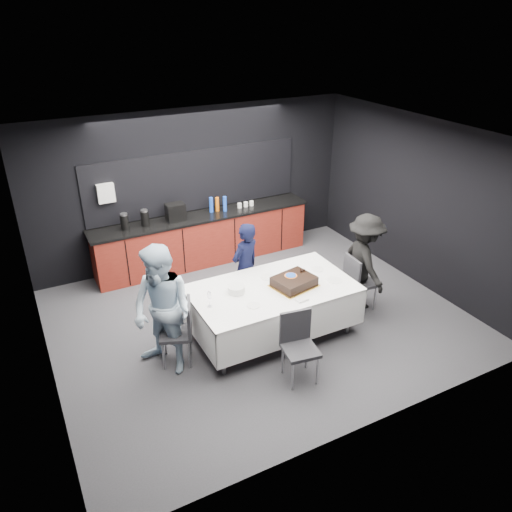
{
  "coord_description": "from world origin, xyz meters",
  "views": [
    {
      "loc": [
        -3.02,
        -5.68,
        4.36
      ],
      "look_at": [
        0.0,
        0.1,
        1.05
      ],
      "focal_mm": 35.0,
      "sensor_mm": 36.0,
      "label": 1
    }
  ],
  "objects_px": {
    "plate_stack": "(236,289)",
    "chair_right": "(357,279)",
    "person_right": "(364,262)",
    "chair_near": "(298,341)",
    "champagne_flute": "(209,296)",
    "party_table": "(272,296)",
    "person_center": "(245,268)",
    "cake_assembly": "(294,282)",
    "person_left": "(162,311)",
    "chair_left": "(182,328)"
  },
  "relations": [
    {
      "from": "party_table",
      "to": "champagne_flute",
      "type": "relative_size",
      "value": 10.36
    },
    {
      "from": "champagne_flute",
      "to": "chair_left",
      "type": "bearing_deg",
      "value": 172.57
    },
    {
      "from": "cake_assembly",
      "to": "person_right",
      "type": "bearing_deg",
      "value": 5.44
    },
    {
      "from": "party_table",
      "to": "chair_near",
      "type": "relative_size",
      "value": 2.51
    },
    {
      "from": "plate_stack",
      "to": "person_center",
      "type": "xyz_separation_m",
      "value": [
        0.47,
        0.66,
        -0.1
      ]
    },
    {
      "from": "plate_stack",
      "to": "person_right",
      "type": "height_order",
      "value": "person_right"
    },
    {
      "from": "chair_right",
      "to": "person_left",
      "type": "relative_size",
      "value": 0.52
    },
    {
      "from": "person_center",
      "to": "person_right",
      "type": "xyz_separation_m",
      "value": [
        1.69,
        -0.76,
        0.04
      ]
    },
    {
      "from": "chair_right",
      "to": "person_right",
      "type": "height_order",
      "value": "person_right"
    },
    {
      "from": "chair_left",
      "to": "person_right",
      "type": "relative_size",
      "value": 0.59
    },
    {
      "from": "party_table",
      "to": "chair_left",
      "type": "height_order",
      "value": "chair_left"
    },
    {
      "from": "cake_assembly",
      "to": "chair_left",
      "type": "xyz_separation_m",
      "value": [
        -1.66,
        0.11,
        -0.32
      ]
    },
    {
      "from": "plate_stack",
      "to": "chair_right",
      "type": "height_order",
      "value": "chair_right"
    },
    {
      "from": "chair_left",
      "to": "person_left",
      "type": "distance_m",
      "value": 0.43
    },
    {
      "from": "plate_stack",
      "to": "person_right",
      "type": "distance_m",
      "value": 2.16
    },
    {
      "from": "champagne_flute",
      "to": "person_center",
      "type": "height_order",
      "value": "person_center"
    },
    {
      "from": "party_table",
      "to": "person_right",
      "type": "relative_size",
      "value": 1.49
    },
    {
      "from": "chair_right",
      "to": "person_left",
      "type": "distance_m",
      "value": 3.13
    },
    {
      "from": "chair_near",
      "to": "champagne_flute",
      "type": "bearing_deg",
      "value": 131.84
    },
    {
      "from": "plate_stack",
      "to": "person_left",
      "type": "xyz_separation_m",
      "value": [
        -1.1,
        -0.14,
        0.06
      ]
    },
    {
      "from": "plate_stack",
      "to": "chair_near",
      "type": "height_order",
      "value": "chair_near"
    },
    {
      "from": "plate_stack",
      "to": "chair_right",
      "type": "distance_m",
      "value": 2.04
    },
    {
      "from": "party_table",
      "to": "chair_near",
      "type": "bearing_deg",
      "value": -99.49
    },
    {
      "from": "champagne_flute",
      "to": "chair_right",
      "type": "relative_size",
      "value": 0.24
    },
    {
      "from": "person_center",
      "to": "party_table",
      "type": "bearing_deg",
      "value": 72.68
    },
    {
      "from": "champagne_flute",
      "to": "chair_left",
      "type": "xyz_separation_m",
      "value": [
        -0.39,
        0.05,
        -0.4
      ]
    },
    {
      "from": "cake_assembly",
      "to": "party_table",
      "type": "bearing_deg",
      "value": 158.8
    },
    {
      "from": "champagne_flute",
      "to": "chair_left",
      "type": "height_order",
      "value": "champagne_flute"
    },
    {
      "from": "plate_stack",
      "to": "person_right",
      "type": "bearing_deg",
      "value": -2.48
    },
    {
      "from": "cake_assembly",
      "to": "chair_right",
      "type": "xyz_separation_m",
      "value": [
        1.21,
        0.09,
        -0.32
      ]
    },
    {
      "from": "party_table",
      "to": "person_center",
      "type": "bearing_deg",
      "value": 93.18
    },
    {
      "from": "cake_assembly",
      "to": "champagne_flute",
      "type": "height_order",
      "value": "champagne_flute"
    },
    {
      "from": "party_table",
      "to": "chair_right",
      "type": "distance_m",
      "value": 1.5
    },
    {
      "from": "person_left",
      "to": "chair_left",
      "type": "bearing_deg",
      "value": 68.11
    },
    {
      "from": "chair_near",
      "to": "party_table",
      "type": "bearing_deg",
      "value": 80.51
    },
    {
      "from": "person_left",
      "to": "person_right",
      "type": "relative_size",
      "value": 1.14
    },
    {
      "from": "cake_assembly",
      "to": "person_left",
      "type": "relative_size",
      "value": 0.38
    },
    {
      "from": "person_center",
      "to": "person_right",
      "type": "height_order",
      "value": "person_right"
    },
    {
      "from": "party_table",
      "to": "person_left",
      "type": "relative_size",
      "value": 1.3
    },
    {
      "from": "chair_left",
      "to": "cake_assembly",
      "type": "bearing_deg",
      "value": -3.84
    },
    {
      "from": "party_table",
      "to": "champagne_flute",
      "type": "height_order",
      "value": "champagne_flute"
    },
    {
      "from": "plate_stack",
      "to": "person_center",
      "type": "relative_size",
      "value": 0.16
    },
    {
      "from": "cake_assembly",
      "to": "chair_right",
      "type": "distance_m",
      "value": 1.26
    },
    {
      "from": "plate_stack",
      "to": "chair_near",
      "type": "xyz_separation_m",
      "value": [
        0.35,
        -1.08,
        -0.3
      ]
    },
    {
      "from": "cake_assembly",
      "to": "chair_right",
      "type": "bearing_deg",
      "value": 4.06
    },
    {
      "from": "chair_left",
      "to": "chair_right",
      "type": "relative_size",
      "value": 1.0
    },
    {
      "from": "chair_left",
      "to": "champagne_flute",
      "type": "bearing_deg",
      "value": -7.43
    },
    {
      "from": "party_table",
      "to": "chair_near",
      "type": "distance_m",
      "value": 0.98
    },
    {
      "from": "chair_near",
      "to": "cake_assembly",
      "type": "bearing_deg",
      "value": 62.29
    },
    {
      "from": "party_table",
      "to": "champagne_flute",
      "type": "bearing_deg",
      "value": -177.01
    }
  ]
}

